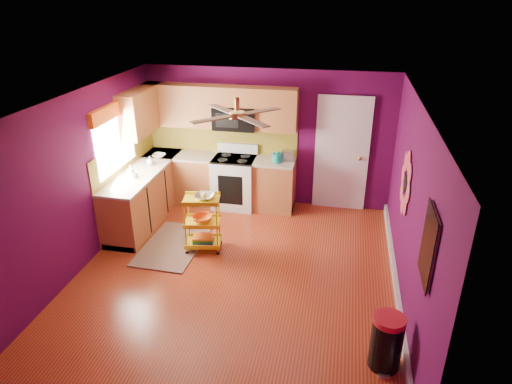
# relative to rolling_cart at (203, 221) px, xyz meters

# --- Properties ---
(ground) EXTENTS (5.00, 5.00, 0.00)m
(ground) POSITION_rel_rolling_cart_xyz_m (0.66, -0.55, -0.50)
(ground) COLOR maroon
(ground) RESTS_ON ground
(room_envelope) EXTENTS (4.54, 5.04, 2.52)m
(room_envelope) POSITION_rel_rolling_cart_xyz_m (0.68, -0.55, 1.13)
(room_envelope) COLOR #4F0940
(room_envelope) RESTS_ON ground
(lower_cabinets) EXTENTS (2.81, 2.31, 0.94)m
(lower_cabinets) POSITION_rel_rolling_cart_xyz_m (-0.69, 1.27, -0.07)
(lower_cabinets) COLOR brown
(lower_cabinets) RESTS_ON ground
(electric_range) EXTENTS (0.76, 0.66, 1.13)m
(electric_range) POSITION_rel_rolling_cart_xyz_m (0.11, 1.62, -0.02)
(electric_range) COLOR white
(electric_range) RESTS_ON ground
(upper_cabinetry) EXTENTS (2.80, 2.30, 1.26)m
(upper_cabinetry) POSITION_rel_rolling_cart_xyz_m (-0.59, 1.62, 1.30)
(upper_cabinetry) COLOR brown
(upper_cabinetry) RESTS_ON ground
(left_window) EXTENTS (0.08, 1.35, 1.08)m
(left_window) POSITION_rel_rolling_cart_xyz_m (-1.56, 0.50, 1.24)
(left_window) COLOR white
(left_window) RESTS_ON ground
(panel_door) EXTENTS (0.95, 0.11, 2.15)m
(panel_door) POSITION_rel_rolling_cart_xyz_m (2.01, 1.92, 0.52)
(panel_door) COLOR white
(panel_door) RESTS_ON ground
(right_wall_art) EXTENTS (0.04, 2.74, 1.04)m
(right_wall_art) POSITION_rel_rolling_cart_xyz_m (2.88, -0.89, 0.94)
(right_wall_art) COLOR black
(right_wall_art) RESTS_ON ground
(ceiling_fan) EXTENTS (1.01, 1.01, 0.26)m
(ceiling_fan) POSITION_rel_rolling_cart_xyz_m (0.66, -0.35, 1.79)
(ceiling_fan) COLOR #BF8C3F
(ceiling_fan) RESTS_ON ground
(shag_rug) EXTENTS (0.92, 1.45, 0.02)m
(shag_rug) POSITION_rel_rolling_cart_xyz_m (-0.52, -0.02, -0.49)
(shag_rug) COLOR black
(shag_rug) RESTS_ON ground
(rolling_cart) EXTENTS (0.60, 0.48, 0.97)m
(rolling_cart) POSITION_rel_rolling_cart_xyz_m (0.00, 0.00, 0.00)
(rolling_cart) COLOR yellow
(rolling_cart) RESTS_ON ground
(trash_can) EXTENTS (0.38, 0.40, 0.65)m
(trash_can) POSITION_rel_rolling_cart_xyz_m (2.64, -1.94, -0.18)
(trash_can) COLOR black
(trash_can) RESTS_ON ground
(teal_kettle) EXTENTS (0.18, 0.18, 0.21)m
(teal_kettle) POSITION_rel_rolling_cart_xyz_m (0.90, 1.58, 0.52)
(teal_kettle) COLOR #128D82
(teal_kettle) RESTS_ON lower_cabinets
(toaster) EXTENTS (0.22, 0.15, 0.18)m
(toaster) POSITION_rel_rolling_cart_xyz_m (1.06, 1.73, 0.53)
(toaster) COLOR beige
(toaster) RESTS_ON lower_cabinets
(soap_bottle_a) EXTENTS (0.09, 0.09, 0.19)m
(soap_bottle_a) POSITION_rel_rolling_cart_xyz_m (-1.35, 0.47, 0.53)
(soap_bottle_a) COLOR #EA3F72
(soap_bottle_a) RESTS_ON lower_cabinets
(soap_bottle_b) EXTENTS (0.12, 0.12, 0.16)m
(soap_bottle_b) POSITION_rel_rolling_cart_xyz_m (-1.24, 1.01, 0.52)
(soap_bottle_b) COLOR white
(soap_bottle_b) RESTS_ON lower_cabinets
(counter_dish) EXTENTS (0.23, 0.23, 0.06)m
(counter_dish) POSITION_rel_rolling_cart_xyz_m (-1.25, 1.41, 0.47)
(counter_dish) COLOR white
(counter_dish) RESTS_ON lower_cabinets
(counter_cup) EXTENTS (0.12, 0.12, 0.09)m
(counter_cup) POSITION_rel_rolling_cart_xyz_m (-1.27, 0.42, 0.49)
(counter_cup) COLOR white
(counter_cup) RESTS_ON lower_cabinets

